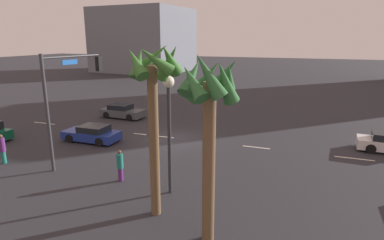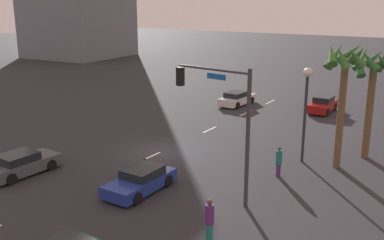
{
  "view_description": "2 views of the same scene",
  "coord_description": "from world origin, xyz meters",
  "px_view_note": "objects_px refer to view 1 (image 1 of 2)",
  "views": [
    {
      "loc": [
        -9.57,
        21.98,
        7.55
      ],
      "look_at": [
        -1.99,
        1.57,
        2.01
      ],
      "focal_mm": 30.22,
      "sensor_mm": 36.0,
      "label": 1
    },
    {
      "loc": [
        22.07,
        16.85,
        9.62
      ],
      "look_at": [
        -1.35,
        1.58,
        2.12
      ],
      "focal_mm": 41.39,
      "sensor_mm": 36.0,
      "label": 2
    }
  ],
  "objects_px": {
    "car_3": "(122,111)",
    "palm_tree_0": "(210,105)",
    "car_0": "(92,134)",
    "traffic_signal": "(66,91)",
    "pedestrian_0": "(120,165)",
    "pedestrian_1": "(2,148)",
    "palm_tree_1": "(154,86)",
    "streetlamp": "(169,112)",
    "building_0": "(144,40)"
  },
  "relations": [
    {
      "from": "car_3",
      "to": "palm_tree_0",
      "type": "distance_m",
      "value": 21.51
    },
    {
      "from": "car_0",
      "to": "traffic_signal",
      "type": "xyz_separation_m",
      "value": [
        -1.57,
        4.0,
        3.93
      ]
    },
    {
      "from": "pedestrian_0",
      "to": "palm_tree_0",
      "type": "xyz_separation_m",
      "value": [
        -6.03,
        3.34,
        4.36
      ]
    },
    {
      "from": "pedestrian_0",
      "to": "pedestrian_1",
      "type": "relative_size",
      "value": 0.94
    },
    {
      "from": "car_0",
      "to": "traffic_signal",
      "type": "bearing_deg",
      "value": 111.37
    },
    {
      "from": "pedestrian_0",
      "to": "palm_tree_0",
      "type": "relative_size",
      "value": 0.24
    },
    {
      "from": "pedestrian_0",
      "to": "palm_tree_1",
      "type": "height_order",
      "value": "palm_tree_1"
    },
    {
      "from": "pedestrian_1",
      "to": "palm_tree_1",
      "type": "distance_m",
      "value": 12.62
    },
    {
      "from": "car_0",
      "to": "palm_tree_0",
      "type": "relative_size",
      "value": 0.59
    },
    {
      "from": "streetlamp",
      "to": "pedestrian_1",
      "type": "distance_m",
      "value": 11.69
    },
    {
      "from": "traffic_signal",
      "to": "building_0",
      "type": "xyz_separation_m",
      "value": [
        23.73,
        -53.13,
        2.53
      ]
    },
    {
      "from": "car_0",
      "to": "car_3",
      "type": "bearing_deg",
      "value": -75.21
    },
    {
      "from": "traffic_signal",
      "to": "streetlamp",
      "type": "xyz_separation_m",
      "value": [
        -7.35,
        1.58,
        -0.38
      ]
    },
    {
      "from": "car_3",
      "to": "pedestrian_0",
      "type": "height_order",
      "value": "pedestrian_0"
    },
    {
      "from": "pedestrian_1",
      "to": "streetlamp",
      "type": "bearing_deg",
      "value": -179.86
    },
    {
      "from": "car_3",
      "to": "traffic_signal",
      "type": "distance_m",
      "value": 12.39
    },
    {
      "from": "palm_tree_0",
      "to": "building_0",
      "type": "height_order",
      "value": "building_0"
    },
    {
      "from": "car_0",
      "to": "streetlamp",
      "type": "distance_m",
      "value": 11.1
    },
    {
      "from": "car_0",
      "to": "building_0",
      "type": "bearing_deg",
      "value": -65.72
    },
    {
      "from": "palm_tree_0",
      "to": "car_0",
      "type": "bearing_deg",
      "value": -35.98
    },
    {
      "from": "pedestrian_0",
      "to": "car_3",
      "type": "bearing_deg",
      "value": -58.24
    },
    {
      "from": "palm_tree_1",
      "to": "building_0",
      "type": "distance_m",
      "value": 64.81
    },
    {
      "from": "traffic_signal",
      "to": "pedestrian_1",
      "type": "relative_size",
      "value": 3.61
    },
    {
      "from": "pedestrian_0",
      "to": "palm_tree_0",
      "type": "bearing_deg",
      "value": 151.02
    },
    {
      "from": "streetlamp",
      "to": "palm_tree_0",
      "type": "distance_m",
      "value": 4.38
    },
    {
      "from": "traffic_signal",
      "to": "pedestrian_1",
      "type": "xyz_separation_m",
      "value": [
        3.91,
        1.6,
        -3.53
      ]
    },
    {
      "from": "car_0",
      "to": "palm_tree_1",
      "type": "relative_size",
      "value": 0.57
    },
    {
      "from": "streetlamp",
      "to": "pedestrian_1",
      "type": "bearing_deg",
      "value": 0.14
    },
    {
      "from": "pedestrian_1",
      "to": "car_0",
      "type": "bearing_deg",
      "value": -112.68
    },
    {
      "from": "streetlamp",
      "to": "pedestrian_0",
      "type": "height_order",
      "value": "streetlamp"
    },
    {
      "from": "pedestrian_0",
      "to": "pedestrian_1",
      "type": "xyz_separation_m",
      "value": [
        8.17,
        0.33,
        0.05
      ]
    },
    {
      "from": "pedestrian_0",
      "to": "palm_tree_0",
      "type": "height_order",
      "value": "palm_tree_0"
    },
    {
      "from": "pedestrian_0",
      "to": "building_0",
      "type": "distance_m",
      "value": 61.49
    },
    {
      "from": "pedestrian_0",
      "to": "streetlamp",
      "type": "bearing_deg",
      "value": 174.37
    },
    {
      "from": "car_3",
      "to": "palm_tree_1",
      "type": "distance_m",
      "value": 19.19
    },
    {
      "from": "streetlamp",
      "to": "building_0",
      "type": "distance_m",
      "value": 62.98
    },
    {
      "from": "traffic_signal",
      "to": "streetlamp",
      "type": "height_order",
      "value": "traffic_signal"
    },
    {
      "from": "pedestrian_0",
      "to": "building_0",
      "type": "height_order",
      "value": "building_0"
    },
    {
      "from": "palm_tree_1",
      "to": "building_0",
      "type": "height_order",
      "value": "building_0"
    },
    {
      "from": "pedestrian_0",
      "to": "traffic_signal",
      "type": "bearing_deg",
      "value": -16.59
    },
    {
      "from": "palm_tree_1",
      "to": "pedestrian_1",
      "type": "bearing_deg",
      "value": -9.64
    },
    {
      "from": "car_0",
      "to": "pedestrian_1",
      "type": "xyz_separation_m",
      "value": [
        2.34,
        5.6,
        0.4
      ]
    },
    {
      "from": "streetlamp",
      "to": "palm_tree_0",
      "type": "xyz_separation_m",
      "value": [
        -2.95,
        3.04,
        1.15
      ]
    },
    {
      "from": "streetlamp",
      "to": "pedestrian_1",
      "type": "relative_size",
      "value": 3.14
    },
    {
      "from": "car_0",
      "to": "streetlamp",
      "type": "height_order",
      "value": "streetlamp"
    },
    {
      "from": "car_0",
      "to": "pedestrian_0",
      "type": "height_order",
      "value": "pedestrian_0"
    },
    {
      "from": "streetlamp",
      "to": "car_3",
      "type": "bearing_deg",
      "value": -49.8
    },
    {
      "from": "streetlamp",
      "to": "car_0",
      "type": "bearing_deg",
      "value": -32.02
    },
    {
      "from": "palm_tree_0",
      "to": "traffic_signal",
      "type": "bearing_deg",
      "value": -24.12
    },
    {
      "from": "car_0",
      "to": "building_0",
      "type": "xyz_separation_m",
      "value": [
        22.16,
        -49.13,
        6.46
      ]
    }
  ]
}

